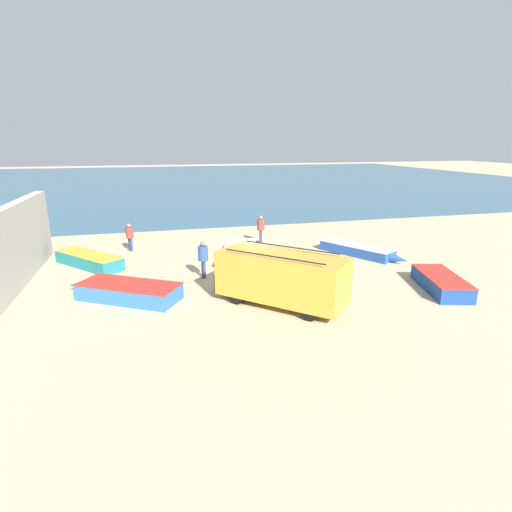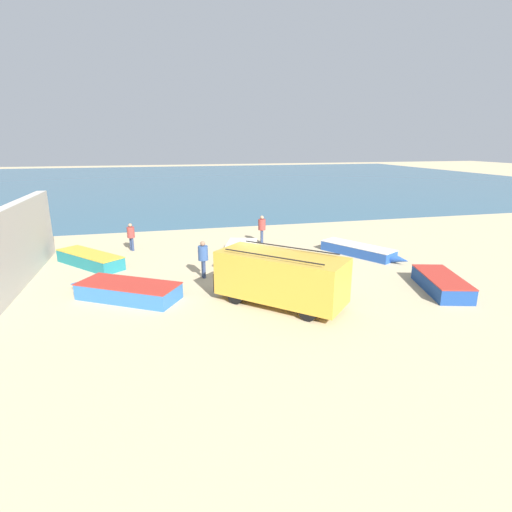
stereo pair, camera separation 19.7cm
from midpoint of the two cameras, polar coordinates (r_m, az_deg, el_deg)
name	(u,v)px [view 1 (the left image)]	position (r m, az deg, el deg)	size (l,w,h in m)	color
ground_plane	(268,278)	(18.93, 1.42, -3.20)	(200.00, 200.00, 0.00)	tan
sea_water	(181,180)	(69.63, -10.73, 10.60)	(120.00, 80.00, 0.01)	#33607A
harbor_wall	(8,252)	(19.66, -32.20, 0.49)	(0.50, 12.76, 3.60)	#BCB7AD
parked_van	(281,277)	(15.65, 3.24, -2.97)	(4.99, 4.96, 2.19)	gold
fishing_rowboat_0	(359,250)	(23.41, 14.32, 0.81)	(3.32, 4.99, 0.58)	#234CA3
fishing_rowboat_1	(86,259)	(22.62, -23.30, -0.42)	(4.06, 4.54, 0.68)	#1E757F
fishing_rowboat_2	(439,282)	(19.22, 24.47, -3.34)	(2.30, 4.25, 0.67)	navy
fishing_rowboat_3	(125,291)	(17.29, -18.46, -4.76)	(4.86, 3.58, 0.67)	#2D66AD
fishing_rowboat_4	(238,254)	(21.79, -2.78, 0.29)	(2.95, 5.40, 0.67)	#ADA89E
fisherman_0	(261,227)	(25.30, 0.46, 4.21)	(0.46, 0.46, 1.76)	navy
fisherman_1	(203,256)	(18.88, -7.87, -0.02)	(0.47, 0.47, 1.78)	navy
fisherman_2	(130,235)	(24.59, -17.82, 2.91)	(0.43, 0.43, 1.64)	navy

